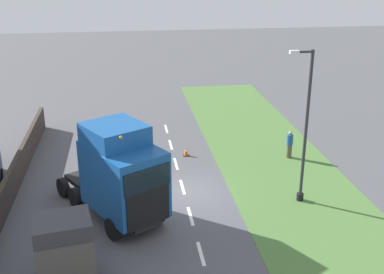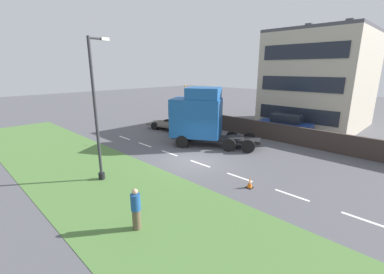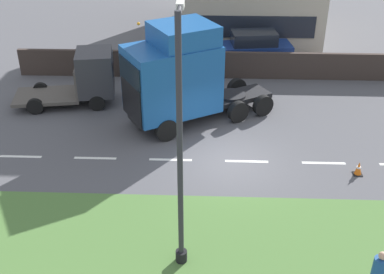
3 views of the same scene
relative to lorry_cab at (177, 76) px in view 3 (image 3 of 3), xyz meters
name	(u,v)px [view 3 (image 3 of 3)]	position (x,y,z in m)	size (l,w,h in m)	color
ground_plane	(230,161)	(-3.28, -2.39, -2.42)	(120.00, 120.00, 0.00)	#515156
grass_verge	(236,265)	(-9.28, -2.39, -2.41)	(7.00, 44.00, 0.01)	#4C7538
lane_markings	(247,161)	(-3.28, -3.09, -2.42)	(0.16, 21.00, 0.00)	white
boundary_wall	(226,65)	(5.72, -2.39, -1.64)	(0.25, 24.00, 1.56)	#382D28
lorry_cab	(177,76)	(0.00, 0.00, 0.00)	(5.74, 7.26, 4.94)	black
flatbed_truck	(88,77)	(2.14, 4.73, -0.98)	(2.97, 5.36, 2.74)	#333338
parked_car	(252,50)	(7.52, -3.96, -1.36)	(2.44, 4.97, 2.19)	navy
lamp_post	(180,163)	(-9.09, -0.70, 1.20)	(1.30, 0.36, 7.89)	black
traffic_cone_lead	(359,168)	(-4.06, -7.48, -2.13)	(0.36, 0.36, 0.58)	black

